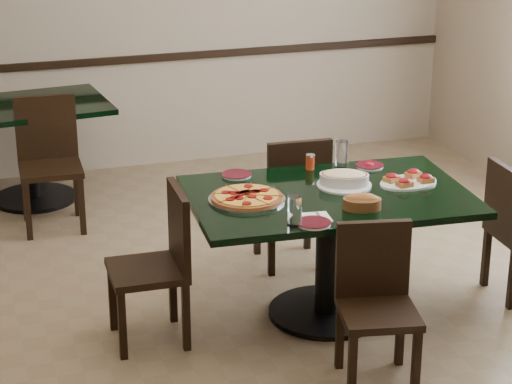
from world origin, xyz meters
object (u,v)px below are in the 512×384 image
object	(u,v)px
pepperoni_pizza	(247,197)
lasagna_casserole	(344,178)
back_table	(30,133)
main_table	(328,224)
chair_near	(376,296)
back_chair_near	(49,155)
bread_basket	(362,202)
bruschetta_platter	(409,180)
chair_far	(294,195)
chair_left	(161,258)

from	to	relation	value
pepperoni_pizza	lasagna_casserole	distance (m)	0.59
back_table	lasagna_casserole	bearing A→B (deg)	-62.43
main_table	chair_near	bearing A→B (deg)	-87.68
back_chair_near	bread_basket	distance (m)	2.61
lasagna_casserole	bruschetta_platter	world-z (taller)	lasagna_casserole
back_table	chair_far	bearing A→B (deg)	-55.63
bruschetta_platter	back_table	bearing A→B (deg)	118.70
chair_far	chair_left	world-z (taller)	chair_far
main_table	back_table	distance (m)	2.80
chair_left	bruschetta_platter	world-z (taller)	chair_left
back_table	chair_left	xyz separation A→B (m)	(0.45, -2.40, -0.04)
bread_basket	bruschetta_platter	bearing A→B (deg)	54.55
chair_left	bruschetta_platter	distance (m)	1.47
back_chair_near	chair_far	bearing A→B (deg)	-39.18
chair_far	chair_left	distance (m)	1.21
bread_basket	chair_far	bearing A→B (deg)	111.68
main_table	bruschetta_platter	bearing A→B (deg)	4.19
lasagna_casserole	chair_far	bearing A→B (deg)	120.08
main_table	bread_basket	xyz separation A→B (m)	(0.08, -0.28, 0.22)
back_table	back_chair_near	world-z (taller)	back_chair_near
main_table	pepperoni_pizza	xyz separation A→B (m)	(-0.47, 0.03, 0.20)
bread_basket	bruschetta_platter	world-z (taller)	bread_basket
bread_basket	back_chair_near	bearing A→B (deg)	142.68
chair_near	bread_basket	world-z (taller)	bread_basket
back_chair_near	bread_basket	xyz separation A→B (m)	(1.41, -2.18, 0.28)
bruschetta_platter	pepperoni_pizza	bearing A→B (deg)	168.94
back_table	chair_left	world-z (taller)	chair_left
back_chair_near	lasagna_casserole	world-z (taller)	back_chair_near
bruschetta_platter	chair_left	bearing A→B (deg)	170.04
chair_left	lasagna_casserole	distance (m)	1.13
chair_left	bruschetta_platter	size ratio (longest dim) A/B	2.23
back_table	bread_basket	world-z (taller)	bread_basket
chair_far	bread_basket	size ratio (longest dim) A/B	3.62
chair_near	back_chair_near	bearing A→B (deg)	128.04
back_table	bread_basket	xyz separation A→B (m)	(1.49, -2.70, 0.27)
chair_left	pepperoni_pizza	bearing A→B (deg)	92.95
bread_basket	bruschetta_platter	size ratio (longest dim) A/B	0.62
lasagna_casserole	main_table	bearing A→B (deg)	-123.56
main_table	back_chair_near	size ratio (longest dim) A/B	1.77
chair_near	back_table	bearing A→B (deg)	125.34
main_table	chair_far	size ratio (longest dim) A/B	1.84
chair_far	lasagna_casserole	bearing A→B (deg)	99.97
back_table	pepperoni_pizza	distance (m)	2.58
main_table	back_chair_near	bearing A→B (deg)	128.45
back_chair_near	pepperoni_pizza	world-z (taller)	back_chair_near
bread_basket	chair_near	bearing A→B (deg)	-82.61
back_table	bruschetta_platter	world-z (taller)	bruschetta_platter
pepperoni_pizza	bruschetta_platter	world-z (taller)	bruschetta_platter
pepperoni_pizza	main_table	bearing A→B (deg)	-3.94
pepperoni_pizza	bread_basket	xyz separation A→B (m)	(0.54, -0.31, 0.02)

